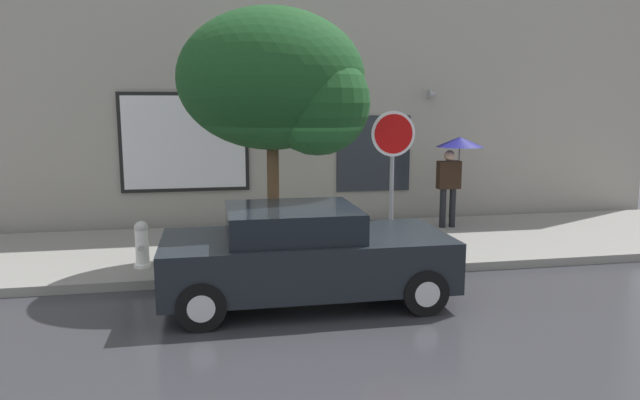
{
  "coord_description": "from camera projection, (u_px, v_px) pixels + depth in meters",
  "views": [
    {
      "loc": [
        -1.18,
        -7.97,
        2.84
      ],
      "look_at": [
        0.7,
        1.8,
        1.2
      ],
      "focal_mm": 32.4,
      "sensor_mm": 36.0,
      "label": 1
    }
  ],
  "objects": [
    {
      "name": "fire_hydrant",
      "position": [
        142.0,
        245.0,
        9.64
      ],
      "size": [
        0.3,
        0.44,
        0.79
      ],
      "color": "white",
      "rests_on": "sidewalk"
    },
    {
      "name": "sidewalk",
      "position": [
        274.0,
        248.0,
        11.3
      ],
      "size": [
        20.0,
        4.0,
        0.15
      ],
      "primitive_type": "cube",
      "color": "gray",
      "rests_on": "ground"
    },
    {
      "name": "ground_plane",
      "position": [
        296.0,
        302.0,
        8.41
      ],
      "size": [
        60.0,
        60.0,
        0.0
      ],
      "primitive_type": "plane",
      "color": "#333338"
    },
    {
      "name": "stop_sign",
      "position": [
        393.0,
        157.0,
        9.71
      ],
      "size": [
        0.76,
        0.1,
        2.6
      ],
      "color": "gray",
      "rests_on": "sidewalk"
    },
    {
      "name": "parked_car",
      "position": [
        304.0,
        255.0,
        8.35
      ],
      "size": [
        4.09,
        1.93,
        1.4
      ],
      "color": "black",
      "rests_on": "ground"
    },
    {
      "name": "street_tree",
      "position": [
        281.0,
        84.0,
        9.52
      ],
      "size": [
        3.12,
        2.65,
        4.28
      ],
      "color": "#4C3823",
      "rests_on": "sidewalk"
    },
    {
      "name": "building_facade",
      "position": [
        259.0,
        77.0,
        13.17
      ],
      "size": [
        20.0,
        0.67,
        7.0
      ],
      "color": "#9E998E",
      "rests_on": "ground"
    },
    {
      "name": "pedestrian_with_umbrella",
      "position": [
        456.0,
        155.0,
        12.65
      ],
      "size": [
        1.04,
        1.04,
        2.01
      ],
      "color": "black",
      "rests_on": "sidewalk"
    }
  ]
}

